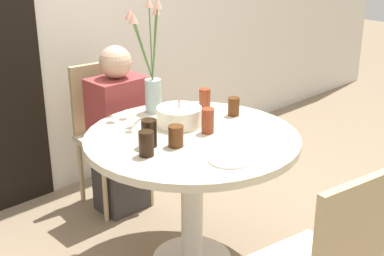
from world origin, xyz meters
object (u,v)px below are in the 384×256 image
Objects in this scene: drink_glass_2 at (146,143)px; drink_glass_4 at (149,133)px; drink_glass_5 at (205,99)px; person_guest at (119,136)px; drink_glass_3 at (176,136)px; flower_vase at (150,71)px; birthday_cake at (179,116)px; drink_glass_1 at (208,121)px; side_plate at (230,159)px; chair_left_flank at (107,126)px; drink_glass_0 at (234,106)px.

drink_glass_4 is (0.08, 0.08, 0.01)m from drink_glass_2.
drink_glass_5 is 0.66m from person_guest.
person_guest reaches higher than drink_glass_3.
flower_vase is 0.36m from drink_glass_5.
birthday_cake is 1.79× the size of drink_glass_4.
drink_glass_4 is (-0.33, -0.39, -0.17)m from flower_vase.
drink_glass_5 is (0.26, 0.28, -0.00)m from drink_glass_1.
person_guest is (0.04, 0.61, -0.30)m from birthday_cake.
birthday_cake is 1.86× the size of drink_glass_1.
birthday_cake is 0.22× the size of person_guest.
person_guest reaches higher than side_plate.
person_guest reaches higher than drink_glass_2.
drink_glass_3 is at bearing -135.52° from birthday_cake.
drink_glass_2 is at bearing -107.68° from chair_left_flank.
drink_glass_3 is at bearing -116.32° from flower_vase.
drink_glass_1 reaches higher than drink_glass_5.
drink_glass_4 reaches higher than drink_glass_5.
side_plate is 1.93× the size of drink_glass_3.
side_plate is 0.42m from drink_glass_4.
drink_glass_0 is 0.76× the size of drink_glass_4.
chair_left_flank is 0.95m from drink_glass_0.
flower_vase is 4.86× the size of drink_glass_4.
drink_glass_5 is at bearing 54.12° from side_plate.
side_plate is 1.69× the size of drink_glass_2.
drink_glass_1 reaches higher than side_plate.
flower_vase is 0.49m from drink_glass_1.
chair_left_flank is at bearing 107.28° from drink_glass_0.
drink_glass_5 is (0.26, -0.18, -0.18)m from flower_vase.
flower_vase reaches higher than drink_glass_2.
drink_glass_2 is (-0.41, -0.46, -0.18)m from flower_vase.
drink_glass_5 reaches higher than drink_glass_0.
drink_glass_2 is (-0.38, -0.19, 0.01)m from birthday_cake.
person_guest is (0.34, 0.73, -0.32)m from drink_glass_4.
flower_vase reaches higher than drink_glass_3.
flower_vase is 0.60× the size of person_guest.
person_guest is (0.18, 1.11, -0.26)m from side_plate.
flower_vase reaches higher than person_guest.
drink_glass_5 is at bearing -64.43° from chair_left_flank.
drink_glass_2 is (-0.24, 0.31, 0.06)m from side_plate.
birthday_cake is 1.19× the size of side_plate.
person_guest is at bearing -90.00° from chair_left_flank.
side_plate is 1.50× the size of drink_glass_4.
drink_glass_3 is (-0.24, -0.02, -0.01)m from drink_glass_1.
flower_vase reaches higher than drink_glass_4.
drink_glass_1 is 0.24m from drink_glass_3.
chair_left_flank is at bearing 88.50° from drink_glass_1.
drink_glass_5 reaches higher than drink_glass_3.
drink_glass_1 is (-0.29, -0.09, 0.01)m from drink_glass_0.
birthday_cake is at bearing -161.68° from drink_glass_5.
person_guest is at bearing 112.14° from drink_glass_0.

